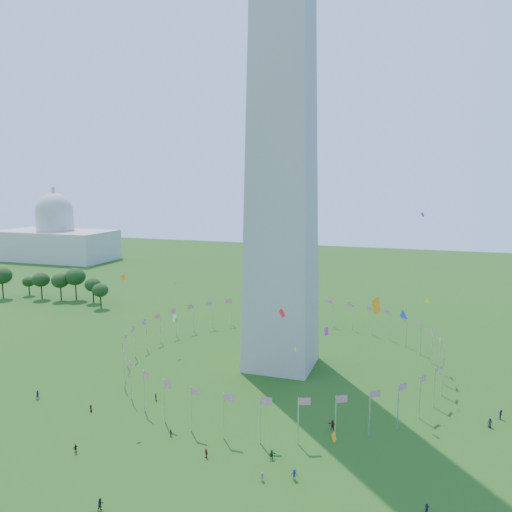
# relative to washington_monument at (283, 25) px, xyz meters

# --- Properties ---
(ground) EXTENTS (600.00, 600.00, 0.00)m
(ground) POSITION_rel_washington_monument_xyz_m (0.00, -50.00, -84.50)
(ground) COLOR #1D4911
(ground) RESTS_ON ground
(washington_monument) EXTENTS (16.80, 16.80, 169.00)m
(washington_monument) POSITION_rel_washington_monument_xyz_m (0.00, 0.00, 0.00)
(washington_monument) COLOR #B7B3A3
(washington_monument) RESTS_ON ground
(flag_ring) EXTENTS (80.24, 80.24, 9.00)m
(flag_ring) POSITION_rel_washington_monument_xyz_m (-0.00, 0.00, -80.00)
(flag_ring) COLOR silver
(flag_ring) RESTS_ON ground
(capitol_building) EXTENTS (70.00, 35.00, 46.00)m
(capitol_building) POSITION_rel_washington_monument_xyz_m (-180.00, 130.00, -61.50)
(capitol_building) COLOR beige
(capitol_building) RESTS_ON ground
(crowd) EXTENTS (99.64, 60.59, 2.04)m
(crowd) POSITION_rel_washington_monument_xyz_m (11.61, -44.15, -83.60)
(crowd) COLOR #262626
(crowd) RESTS_ON ground
(kites_aloft) EXTENTS (101.98, 82.12, 32.00)m
(kites_aloft) POSITION_rel_washington_monument_xyz_m (11.20, -23.52, -65.15)
(kites_aloft) COLOR blue
(kites_aloft) RESTS_ON ground
(tree_line_west) EXTENTS (55.52, 15.92, 12.82)m
(tree_line_west) POSITION_rel_washington_monument_xyz_m (-107.22, 40.81, -78.82)
(tree_line_west) COLOR #244B19
(tree_line_west) RESTS_ON ground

